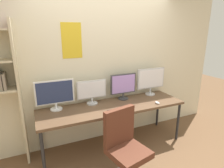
# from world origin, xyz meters

# --- Properties ---
(ground_plane) EXTENTS (12.00, 12.00, 0.00)m
(ground_plane) POSITION_xyz_m (0.00, 0.00, 0.00)
(ground_plane) COLOR brown
(wall_back) EXTENTS (4.77, 0.11, 2.60)m
(wall_back) POSITION_xyz_m (-0.00, 1.02, 1.30)
(wall_back) COLOR beige
(wall_back) RESTS_ON ground_plane
(desk) EXTENTS (2.37, 0.68, 0.74)m
(desk) POSITION_xyz_m (0.00, 0.60, 0.69)
(desk) COLOR brown
(desk) RESTS_ON ground_plane
(office_chair) EXTENTS (0.53, 0.53, 0.99)m
(office_chair) POSITION_xyz_m (-0.19, -0.19, 0.40)
(office_chair) COLOR #2D2D33
(office_chair) RESTS_ON ground_plane
(monitor_far_left) EXTENTS (0.57, 0.18, 0.46)m
(monitor_far_left) POSITION_xyz_m (-0.86, 0.81, 1.00)
(monitor_far_left) COLOR silver
(monitor_far_left) RESTS_ON desk
(monitor_center_left) EXTENTS (0.49, 0.18, 0.40)m
(monitor_center_left) POSITION_xyz_m (-0.29, 0.81, 0.96)
(monitor_center_left) COLOR silver
(monitor_center_left) RESTS_ON desk
(monitor_center_right) EXTENTS (0.47, 0.18, 0.45)m
(monitor_center_right) POSITION_xyz_m (0.29, 0.81, 0.99)
(monitor_center_right) COLOR #38383D
(monitor_center_right) RESTS_ON desk
(monitor_far_right) EXTENTS (0.57, 0.18, 0.50)m
(monitor_far_right) POSITION_xyz_m (0.86, 0.81, 1.03)
(monitor_far_right) COLOR silver
(monitor_far_right) RESTS_ON desk
(keyboard_main) EXTENTS (0.35, 0.13, 0.02)m
(keyboard_main) POSITION_xyz_m (0.00, 0.37, 0.75)
(keyboard_main) COLOR black
(keyboard_main) RESTS_ON desk
(computer_mouse) EXTENTS (0.06, 0.10, 0.03)m
(computer_mouse) POSITION_xyz_m (0.70, 0.38, 0.76)
(computer_mouse) COLOR silver
(computer_mouse) RESTS_ON desk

